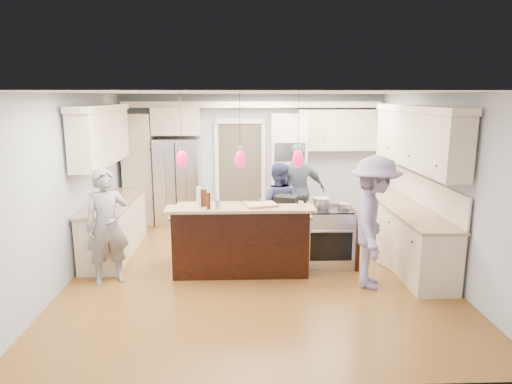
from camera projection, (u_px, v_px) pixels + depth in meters
ground_plane at (257, 268)px, 7.17m from camera, size 6.00×6.00×0.00m
room_shell at (257, 153)px, 6.80m from camera, size 5.54×6.04×2.72m
refrigerator at (178, 182)px, 9.51m from camera, size 0.90×0.70×1.80m
oven_column at (288, 169)px, 9.57m from camera, size 0.72×0.69×2.30m
back_upper_cabinets at (216, 144)px, 9.50m from camera, size 5.30×0.61×2.54m
right_counter_run at (408, 197)px, 7.33m from camera, size 0.64×3.10×2.51m
left_cabinets at (110, 193)px, 7.65m from camera, size 0.64×2.30×2.51m
kitchen_island at (241, 237)px, 7.13m from camera, size 2.10×1.46×1.12m
island_range at (329, 237)px, 7.26m from camera, size 0.82×0.71×0.92m
pendant_lights at (240, 159)px, 6.29m from camera, size 1.75×0.15×1.03m
person_bar_end at (107, 226)px, 6.49m from camera, size 0.72×0.61×1.67m
person_far_left at (278, 206)px, 7.96m from camera, size 0.85×0.72×1.54m
person_far_right at (298, 191)px, 8.58m from camera, size 1.12×0.64×1.80m
person_range_side at (374, 222)px, 6.33m from camera, size 1.03×1.36×1.87m
floor_rug at (411, 269)px, 7.11m from camera, size 0.97×1.18×0.01m
water_bottle at (199, 197)px, 6.41m from camera, size 0.08×0.08×0.29m
beer_bottle_a at (201, 198)px, 6.45m from camera, size 0.08×0.08×0.25m
beer_bottle_b at (208, 201)px, 6.28m from camera, size 0.07×0.07×0.24m
beer_bottle_c at (204, 198)px, 6.42m from camera, size 0.08×0.08×0.25m
drink_can at (218, 204)px, 6.31m from camera, size 0.08×0.08×0.13m
cutting_board at (261, 205)px, 6.48m from camera, size 0.49×0.40×0.03m
pot_large at (321, 203)px, 7.21m from camera, size 0.27×0.27×0.16m
pot_small at (344, 206)px, 7.14m from camera, size 0.18×0.18×0.09m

